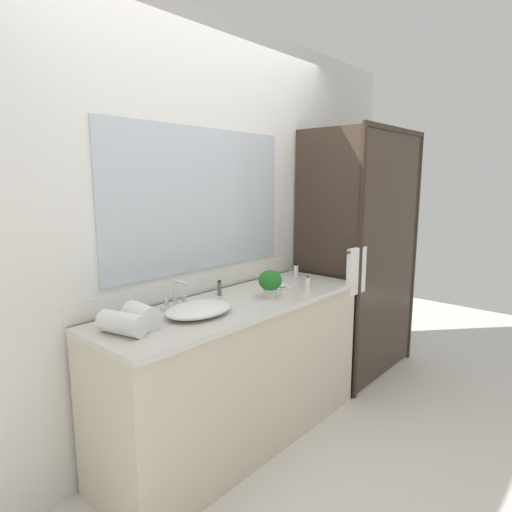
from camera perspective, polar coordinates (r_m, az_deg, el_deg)
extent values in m
plane|color=silver|center=(2.93, -2.12, -23.18)|extent=(8.00, 8.00, 0.00)
cube|color=silver|center=(2.72, -7.58, 3.54)|extent=(4.40, 0.05, 2.60)
cube|color=silver|center=(2.76, -7.02, -3.65)|extent=(1.80, 0.01, 0.11)
cube|color=silver|center=(2.68, -7.23, 7.40)|extent=(1.40, 0.01, 0.87)
cube|color=beige|center=(2.72, -2.34, -15.41)|extent=(1.80, 0.56, 0.87)
cube|color=beige|center=(2.55, -2.24, -6.31)|extent=(1.80, 0.58, 0.03)
cylinder|color=#2D2319|center=(4.03, 20.26, 0.78)|extent=(0.04, 0.04, 2.00)
cylinder|color=#2D2319|center=(3.13, 13.54, -1.37)|extent=(0.04, 0.04, 2.00)
cube|color=#2D2319|center=(3.54, 18.17, 15.65)|extent=(1.00, 0.04, 0.04)
cube|color=#382B21|center=(3.57, 17.32, -0.16)|extent=(0.96, 0.01, 1.96)
cube|color=#382B21|center=(3.27, 9.13, -0.74)|extent=(0.01, 0.57, 1.96)
cylinder|color=#2D2319|center=(3.09, 13.29, 0.73)|extent=(0.32, 0.02, 0.02)
cube|color=white|center=(3.12, 13.18, -1.93)|extent=(0.22, 0.04, 0.33)
ellipsoid|color=white|center=(2.30, -7.61, -7.00)|extent=(0.39, 0.29, 0.06)
cube|color=silver|center=(2.46, -10.68, -6.53)|extent=(0.17, 0.04, 0.02)
cylinder|color=silver|center=(2.44, -10.73, -4.79)|extent=(0.02, 0.02, 0.14)
cylinder|color=silver|center=(2.38, -9.92, -3.45)|extent=(0.02, 0.12, 0.02)
cylinder|color=silver|center=(2.42, -11.82, -6.15)|extent=(0.02, 0.02, 0.04)
cylinder|color=silver|center=(2.49, -9.60, -5.61)|extent=(0.02, 0.02, 0.04)
cylinder|color=beige|center=(2.63, 1.89, -4.92)|extent=(0.08, 0.08, 0.05)
ellipsoid|color=#206A22|center=(2.61, 1.90, -3.24)|extent=(0.14, 0.14, 0.12)
cube|color=silver|center=(2.83, 3.56, -4.27)|extent=(0.10, 0.07, 0.01)
ellipsoid|color=silver|center=(2.82, 3.57, -3.91)|extent=(0.07, 0.04, 0.02)
cylinder|color=silver|center=(3.21, 5.33, -1.94)|extent=(0.03, 0.03, 0.08)
cylinder|color=black|center=(3.20, 5.34, -1.14)|extent=(0.03, 0.03, 0.01)
cylinder|color=#4C7056|center=(2.66, -4.88, -4.36)|extent=(0.03, 0.03, 0.08)
cylinder|color=black|center=(2.65, -4.89, -3.36)|extent=(0.02, 0.02, 0.01)
cylinder|color=white|center=(2.84, 6.89, -3.61)|extent=(0.03, 0.03, 0.08)
cylinder|color=#2D6638|center=(2.83, 6.91, -2.74)|extent=(0.02, 0.02, 0.01)
cylinder|color=white|center=(2.09, -17.33, -8.54)|extent=(0.16, 0.25, 0.10)
cylinder|color=white|center=(2.16, -15.04, -7.68)|extent=(0.13, 0.19, 0.12)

